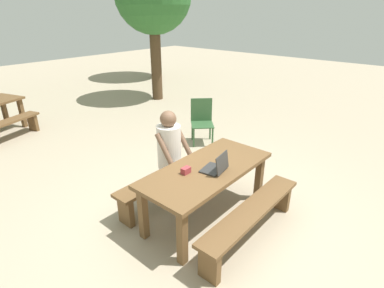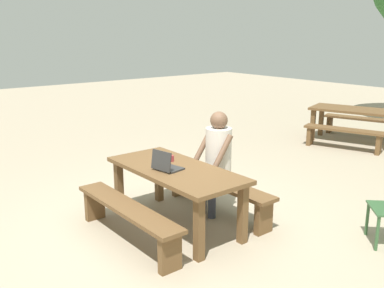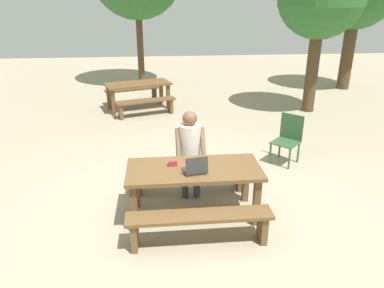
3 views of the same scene
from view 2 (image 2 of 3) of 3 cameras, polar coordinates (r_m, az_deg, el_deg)
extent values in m
plane|color=tan|center=(5.41, -2.09, -10.60)|extent=(30.00, 30.00, 0.00)
cube|color=brown|center=(5.15, -2.16, -3.40)|extent=(1.82, 0.83, 0.05)
cube|color=brown|center=(5.76, -9.51, -5.52)|extent=(0.09, 0.09, 0.69)
cube|color=brown|center=(4.51, 0.92, -11.11)|extent=(0.09, 0.09, 0.69)
cube|color=brown|center=(6.07, -4.35, -4.31)|extent=(0.09, 0.09, 0.69)
cube|color=brown|center=(4.90, 6.64, -9.05)|extent=(0.09, 0.09, 0.69)
cube|color=brown|center=(4.91, -8.51, -8.20)|extent=(1.80, 0.30, 0.05)
cube|color=brown|center=(5.65, -12.60, -7.69)|extent=(0.08, 0.24, 0.39)
cube|color=brown|center=(4.39, -2.91, -14.06)|extent=(0.08, 0.24, 0.39)
cube|color=brown|center=(5.65, 3.37, -4.96)|extent=(1.80, 0.30, 0.05)
cube|color=brown|center=(6.31, -1.56, -4.96)|extent=(0.08, 0.24, 0.39)
cube|color=brown|center=(5.21, 9.33, -9.45)|extent=(0.08, 0.24, 0.39)
cube|color=#2D2D2D|center=(5.10, -2.99, -3.20)|extent=(0.33, 0.27, 0.02)
cube|color=#2D2D2D|center=(4.97, -4.05, -2.20)|extent=(0.30, 0.09, 0.23)
cube|color=black|center=(4.98, -3.99, -2.17)|extent=(0.27, 0.08, 0.21)
cube|color=#993338|center=(5.41, -3.04, -1.84)|extent=(0.11, 0.07, 0.08)
cylinder|color=#333847|center=(5.67, 1.41, -7.00)|extent=(0.10, 0.10, 0.44)
cylinder|color=#333847|center=(5.54, 2.62, -7.52)|extent=(0.10, 0.10, 0.44)
cube|color=#333847|center=(5.57, 2.74, -4.57)|extent=(0.28, 0.28, 0.12)
cylinder|color=silver|center=(5.53, 3.48, -1.00)|extent=(0.33, 0.33, 0.61)
cylinder|color=brown|center=(5.58, 1.45, -0.23)|extent=(0.07, 0.32, 0.41)
cylinder|color=brown|center=(5.32, 4.02, -1.01)|extent=(0.07, 0.32, 0.41)
sphere|color=brown|center=(5.43, 3.54, 3.11)|extent=(0.22, 0.22, 0.22)
cylinder|color=#335933|center=(5.49, 21.93, -9.05)|extent=(0.04, 0.04, 0.40)
cylinder|color=#335933|center=(5.16, 23.06, -10.70)|extent=(0.04, 0.04, 0.40)
cube|color=brown|center=(9.80, 20.41, 4.20)|extent=(1.88, 1.29, 0.05)
cube|color=brown|center=(9.78, 15.50, 2.40)|extent=(0.11, 0.11, 0.67)
cube|color=brown|center=(10.34, 16.52, 2.96)|extent=(0.11, 0.11, 0.67)
cube|color=brown|center=(9.19, 19.25, 1.77)|extent=(1.56, 0.76, 0.05)
cube|color=brown|center=(9.41, 15.18, 1.04)|extent=(0.15, 0.25, 0.38)
cube|color=brown|center=(9.11, 23.23, -0.08)|extent=(0.15, 0.25, 0.38)
cube|color=brown|center=(10.52, 21.14, 3.13)|extent=(1.56, 0.76, 0.05)
cube|color=brown|center=(10.72, 17.53, 2.47)|extent=(0.15, 0.25, 0.38)
camera|label=1|loc=(6.64, -32.20, 14.49)|focal=28.16mm
camera|label=3|loc=(4.68, -60.10, 14.86)|focal=34.05mm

